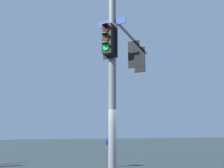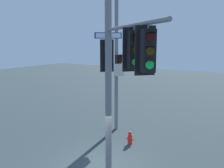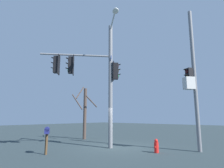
{
  "view_description": "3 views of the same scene",
  "coord_description": "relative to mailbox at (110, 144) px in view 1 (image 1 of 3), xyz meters",
  "views": [
    {
      "loc": [
        -7.18,
        2.34,
        1.82
      ],
      "look_at": [
        0.19,
        0.07,
        3.34
      ],
      "focal_mm": 37.06,
      "sensor_mm": 36.0,
      "label": 1
    },
    {
      "loc": [
        5.6,
        -8.12,
        5.47
      ],
      "look_at": [
        0.99,
        -0.59,
        3.94
      ],
      "focal_mm": 38.51,
      "sensor_mm": 36.0,
      "label": 2
    },
    {
      "loc": [
        9.68,
        8.27,
        1.92
      ],
      "look_at": [
        0.68,
        0.28,
        4.0
      ],
      "focal_mm": 30.58,
      "sensor_mm": 36.0,
      "label": 3
    }
  ],
  "objects": [
    {
      "name": "main_signal_pole_assembly",
      "position": [
        -3.05,
        0.58,
        3.72
      ],
      "size": [
        4.06,
        5.23,
        8.17
      ],
      "rotation": [
        0.0,
        0.0,
        5.56
      ],
      "color": "slate",
      "rests_on": "ground"
    },
    {
      "name": "mailbox",
      "position": [
        0.0,
        0.0,
        0.0
      ],
      "size": [
        0.44,
        0.5,
        1.41
      ],
      "rotation": [
        0.0,
        0.0,
        2.56
      ],
      "color": "#4C3823",
      "rests_on": "ground"
    }
  ]
}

